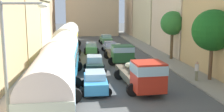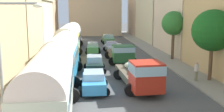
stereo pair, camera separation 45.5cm
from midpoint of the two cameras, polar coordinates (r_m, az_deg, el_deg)
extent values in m
plane|color=#4B4C4B|center=(35.10, -2.29, 0.12)|extent=(154.00, 154.00, 0.00)
cube|color=#B2A9A2|center=(35.22, -14.12, -0.03)|extent=(2.50, 70.00, 0.14)
cube|color=gray|center=(36.42, 9.15, 0.48)|extent=(2.50, 70.00, 0.14)
cube|color=#C8B686|center=(34.68, -21.40, 5.80)|extent=(5.77, 10.34, 7.79)
cube|color=beige|center=(46.47, -17.63, 6.72)|extent=(5.52, 13.18, 7.40)
cube|color=tan|center=(58.42, -15.04, 10.04)|extent=(4.33, 10.74, 12.64)
cube|color=beige|center=(38.19, 14.75, 8.95)|extent=(5.45, 12.18, 11.04)
cube|color=beige|center=(51.34, 8.56, 10.56)|extent=(4.77, 14.30, 13.11)
cube|color=tan|center=(63.68, 5.61, 9.81)|extent=(5.21, 9.56, 11.51)
cube|color=tan|center=(62.40, -4.57, 9.57)|extent=(11.74, 6.14, 10.95)
cube|color=tan|center=(60.82, -8.48, 11.55)|extent=(2.29, 2.29, 15.36)
cube|color=tan|center=(61.22, -0.61, 11.65)|extent=(2.29, 2.29, 15.36)
cube|color=silver|center=(14.73, -13.42, -7.88)|extent=(2.46, 9.27, 2.28)
cylinder|color=silver|center=(14.42, -13.61, -3.57)|extent=(2.41, 9.08, 2.27)
cube|color=#99B7C6|center=(14.59, -13.51, -6.00)|extent=(2.50, 8.53, 0.73)
cylinder|color=black|center=(17.92, -15.99, -8.55)|extent=(1.00, 0.35, 1.00)
cylinder|color=black|center=(17.74, -8.85, -8.46)|extent=(1.00, 0.35, 1.00)
cube|color=teal|center=(23.43, -11.12, -1.07)|extent=(2.71, 9.49, 2.27)
cylinder|color=silver|center=(23.23, -11.22, 1.67)|extent=(2.66, 9.30, 2.38)
cube|color=#99B7C6|center=(23.33, -11.17, 0.13)|extent=(2.74, 8.74, 0.73)
cylinder|color=black|center=(26.63, -12.91, -2.28)|extent=(1.00, 0.35, 1.00)
cylinder|color=black|center=(26.43, -7.95, -2.22)|extent=(1.00, 0.35, 1.00)
cylinder|color=black|center=(21.02, -14.92, -5.71)|extent=(1.00, 0.35, 1.00)
cylinder|color=black|center=(20.76, -8.60, -5.67)|extent=(1.00, 0.35, 1.00)
cube|color=yellow|center=(32.27, -10.09, 2.22)|extent=(2.64, 9.85, 2.48)
cylinder|color=silver|center=(32.13, -10.16, 4.41)|extent=(2.58, 9.65, 2.37)
cube|color=#99B7C6|center=(32.20, -10.12, 3.18)|extent=(2.67, 9.07, 0.79)
cylinder|color=black|center=(35.55, -11.53, 0.87)|extent=(1.00, 0.35, 1.00)
cylinder|color=black|center=(35.39, -7.83, 0.94)|extent=(1.00, 0.35, 1.00)
cylinder|color=black|center=(29.60, -12.64, -1.03)|extent=(1.00, 0.35, 1.00)
cylinder|color=black|center=(29.42, -8.19, -0.95)|extent=(1.00, 0.35, 1.00)
cube|color=silver|center=(41.21, -9.49, 3.75)|extent=(2.85, 8.69, 2.20)
cylinder|color=silver|center=(41.11, -9.54, 5.27)|extent=(2.79, 8.51, 2.40)
cube|color=#99B7C6|center=(41.16, -9.51, 4.42)|extent=(2.87, 8.00, 0.70)
cylinder|color=black|center=(44.09, -10.66, 2.68)|extent=(1.00, 0.35, 1.00)
cylinder|color=black|center=(43.90, -7.64, 2.73)|extent=(1.00, 0.35, 1.00)
cylinder|color=black|center=(38.85, -11.48, 1.65)|extent=(1.00, 0.35, 1.00)
cylinder|color=black|center=(38.64, -8.06, 1.71)|extent=(1.00, 0.35, 1.00)
cube|color=#B12717|center=(18.66, 7.11, -4.36)|extent=(2.21, 2.20, 2.05)
cube|color=#99B7C6|center=(18.52, 7.15, -2.64)|extent=(2.26, 2.29, 0.66)
cube|color=brown|center=(22.34, 4.14, -3.85)|extent=(2.41, 5.56, 0.55)
ellipsoid|color=beige|center=(20.69, 6.08, -3.57)|extent=(1.10, 0.96, 0.47)
ellipsoid|color=beige|center=(21.21, 4.41, -3.15)|extent=(0.74, 0.89, 0.50)
ellipsoid|color=beige|center=(23.24, 3.13, -1.99)|extent=(0.94, 0.88, 0.47)
ellipsoid|color=beige|center=(21.68, 5.62, -1.95)|extent=(1.00, 1.06, 0.49)
cylinder|color=black|center=(19.52, 9.74, -6.89)|extent=(0.90, 0.32, 0.90)
cylinder|color=black|center=(18.91, 3.74, -7.32)|extent=(0.90, 0.32, 0.90)
cylinder|color=black|center=(23.64, 5.96, -3.78)|extent=(0.90, 0.32, 0.90)
cylinder|color=black|center=(23.15, 0.98, -4.03)|extent=(0.90, 0.32, 0.90)
cube|color=#275A2F|center=(28.76, 1.82, 0.58)|extent=(2.30, 2.03, 1.76)
cube|color=#99B7C6|center=(28.68, 1.82, 1.55)|extent=(2.34, 2.11, 0.56)
cube|color=brown|center=(32.02, 0.73, 0.47)|extent=(2.37, 4.62, 0.55)
ellipsoid|color=beige|center=(31.93, 0.81, 1.40)|extent=(0.80, 0.65, 0.51)
ellipsoid|color=beige|center=(31.02, 1.11, 1.16)|extent=(0.98, 1.08, 0.53)
ellipsoid|color=beige|center=(32.84, 1.37, 1.60)|extent=(0.88, 1.08, 0.46)
ellipsoid|color=silver|center=(31.81, 0.54, 2.13)|extent=(1.08, 0.92, 0.56)
ellipsoid|color=beige|center=(30.80, 1.06, 1.79)|extent=(0.91, 0.80, 0.53)
ellipsoid|color=silver|center=(32.92, 0.88, 2.32)|extent=(0.92, 0.73, 0.52)
cylinder|color=black|center=(29.30, 3.90, -1.02)|extent=(0.90, 0.31, 0.90)
cylinder|color=black|center=(28.89, -0.44, -1.15)|extent=(0.90, 0.31, 0.90)
cylinder|color=black|center=(33.06, 2.41, 0.29)|extent=(0.90, 0.31, 0.90)
cylinder|color=black|center=(32.70, -1.44, 0.18)|extent=(0.90, 0.31, 0.90)
cube|color=silver|center=(37.74, -0.78, 1.78)|extent=(1.77, 3.98, 0.68)
cube|color=#A5ACD3|center=(37.65, -0.79, 2.71)|extent=(1.50, 2.09, 0.55)
cylinder|color=black|center=(36.74, 0.75, 1.06)|extent=(0.60, 0.21, 0.60)
cylinder|color=black|center=(36.49, -1.72, 0.99)|extent=(0.60, 0.21, 0.60)
cylinder|color=black|center=(39.10, 0.09, 1.62)|extent=(0.60, 0.21, 0.60)
cylinder|color=black|center=(38.86, -2.23, 1.56)|extent=(0.60, 0.21, 0.60)
cube|color=#558A57|center=(47.03, -1.57, 3.52)|extent=(1.96, 4.04, 0.79)
cube|color=#95BEC1|center=(46.96, -1.58, 4.31)|extent=(1.66, 2.13, 0.53)
cylinder|color=black|center=(46.00, -0.25, 2.91)|extent=(0.60, 0.21, 0.60)
cylinder|color=black|center=(45.75, -2.47, 2.86)|extent=(0.60, 0.21, 0.60)
cylinder|color=black|center=(48.41, -0.72, 3.28)|extent=(0.60, 0.21, 0.60)
cylinder|color=black|center=(48.17, -2.84, 3.23)|extent=(0.60, 0.21, 0.60)
cube|color=#378FCE|center=(19.88, -4.29, -5.85)|extent=(1.74, 3.88, 0.76)
cube|color=#95AFBF|center=(19.71, -4.31, -4.08)|extent=(1.50, 2.03, 0.50)
cylinder|color=black|center=(21.11, -6.66, -5.92)|extent=(0.60, 0.21, 0.60)
cylinder|color=black|center=(21.16, -2.12, -5.82)|extent=(0.60, 0.21, 0.60)
cylinder|color=black|center=(18.83, -6.71, -7.93)|extent=(0.60, 0.21, 0.60)
cylinder|color=black|center=(18.88, -1.60, -7.81)|extent=(0.60, 0.21, 0.60)
cube|color=#1A2B25|center=(25.96, -4.33, -2.04)|extent=(1.68, 3.88, 0.75)
cube|color=#9CB1BC|center=(25.83, -4.35, -0.58)|extent=(1.45, 2.03, 0.59)
cylinder|color=black|center=(27.19, -6.08, -2.26)|extent=(0.60, 0.21, 0.60)
cylinder|color=black|center=(27.23, -2.71, -2.19)|extent=(0.60, 0.21, 0.60)
cylinder|color=black|center=(24.86, -6.08, -3.44)|extent=(0.60, 0.21, 0.60)
cylinder|color=black|center=(24.91, -2.39, -3.36)|extent=(0.60, 0.21, 0.60)
cube|color=#4B9A5B|center=(36.99, -4.83, 1.64)|extent=(1.67, 4.27, 0.77)
cube|color=#9BB5C7|center=(36.91, -4.85, 2.59)|extent=(1.41, 2.24, 0.47)
cylinder|color=black|center=(38.35, -5.96, 1.39)|extent=(0.60, 0.21, 0.60)
cylinder|color=black|center=(38.35, -3.71, 1.43)|extent=(0.60, 0.21, 0.60)
cylinder|color=black|center=(35.76, -6.02, 0.75)|extent=(0.60, 0.21, 0.60)
cylinder|color=black|center=(35.77, -3.61, 0.79)|extent=(0.60, 0.21, 0.60)
cylinder|color=#777659|center=(23.46, 17.16, -5.25)|extent=(0.19, 0.19, 0.14)
cylinder|color=#777659|center=(23.34, 17.22, -4.08)|extent=(0.27, 0.27, 0.85)
cylinder|color=silver|center=(23.18, 17.31, -2.40)|extent=(0.41, 0.41, 0.55)
sphere|color=#D5A189|center=(23.10, 17.36, -1.46)|extent=(0.22, 0.22, 0.22)
cylinder|color=gray|center=(12.99, -22.92, -3.55)|extent=(0.16, 0.16, 6.47)
cylinder|color=gray|center=(12.44, -19.93, 10.66)|extent=(1.78, 0.11, 0.11)
ellipsoid|color=silver|center=(12.28, -15.79, 10.42)|extent=(0.44, 0.28, 0.20)
cylinder|color=brown|center=(23.87, 19.98, -1.54)|extent=(0.31, 0.31, 3.07)
sphere|color=#18551B|center=(23.49, 20.40, 5.24)|extent=(3.46, 3.46, 3.46)
cylinder|color=brown|center=(32.53, 12.34, 2.11)|extent=(0.36, 0.36, 3.38)
sphere|color=#2C702E|center=(32.27, 12.53, 6.95)|extent=(2.84, 2.84, 2.84)
camera|label=1|loc=(0.23, -90.51, -0.09)|focal=42.36mm
camera|label=2|loc=(0.23, 89.49, 0.09)|focal=42.36mm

